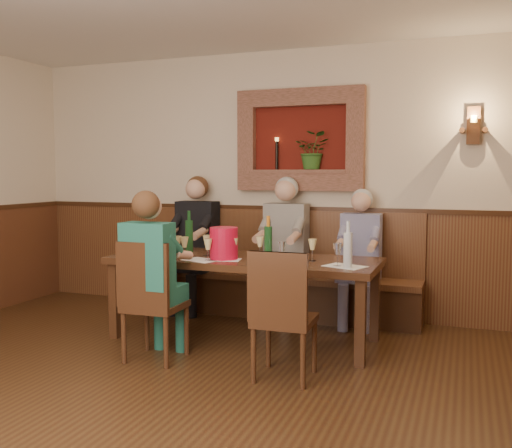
% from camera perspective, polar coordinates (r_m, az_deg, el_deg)
% --- Properties ---
extents(ground_plane, '(6.00, 6.00, 0.00)m').
position_cam_1_polar(ground_plane, '(3.73, -12.35, -18.80)').
color(ground_plane, '#351C0E').
rests_on(ground_plane, ground).
extents(room_shell, '(6.04, 6.04, 2.82)m').
position_cam_1_polar(room_shell, '(3.43, -12.96, 11.39)').
color(room_shell, beige).
rests_on(room_shell, ground).
extents(wainscoting, '(6.02, 6.02, 1.15)m').
position_cam_1_polar(wainscoting, '(3.54, -12.53, -10.07)').
color(wainscoting, '#4E2716').
rests_on(wainscoting, ground).
extents(wall_niche, '(1.36, 0.30, 1.06)m').
position_cam_1_polar(wall_niche, '(6.03, 4.76, 7.97)').
color(wall_niche, '#57130C').
rests_on(wall_niche, ground).
extents(wall_sconce, '(0.25, 0.20, 0.35)m').
position_cam_1_polar(wall_sconce, '(5.80, 20.92, 9.11)').
color(wall_sconce, '#4E2716').
rests_on(wall_sconce, ground).
extents(dining_table, '(2.40, 0.90, 0.75)m').
position_cam_1_polar(dining_table, '(5.13, -1.24, -4.19)').
color(dining_table, '#3A1C11').
rests_on(dining_table, ground).
extents(bench, '(3.00, 0.45, 1.11)m').
position_cam_1_polar(bench, '(6.07, 2.06, -6.07)').
color(bench, '#381E0F').
rests_on(bench, ground).
extents(chair_near_left, '(0.45, 0.45, 0.98)m').
position_cam_1_polar(chair_near_left, '(4.73, -10.11, -9.92)').
color(chair_near_left, '#3A1C11').
rests_on(chair_near_left, ground).
extents(chair_near_right, '(0.44, 0.44, 0.96)m').
position_cam_1_polar(chair_near_right, '(4.26, 2.82, -11.63)').
color(chair_near_right, '#3A1C11').
rests_on(chair_near_right, ground).
extents(person_bench_left, '(0.44, 0.54, 1.47)m').
position_cam_1_polar(person_bench_left, '(6.27, -6.22, -3.10)').
color(person_bench_left, black).
rests_on(person_bench_left, ground).
extents(person_bench_mid, '(0.44, 0.54, 1.47)m').
position_cam_1_polar(person_bench_mid, '(5.88, 2.76, -3.64)').
color(person_bench_mid, '#635E5A').
rests_on(person_bench_mid, ground).
extents(person_bench_right, '(0.39, 0.48, 1.35)m').
position_cam_1_polar(person_bench_right, '(5.71, 10.27, -4.53)').
color(person_bench_right, navy).
rests_on(person_bench_right, ground).
extents(person_chair_front, '(0.40, 0.49, 1.37)m').
position_cam_1_polar(person_chair_front, '(4.66, -10.18, -6.60)').
color(person_chair_front, '#1B5761').
rests_on(person_chair_front, ground).
extents(spittoon_bucket, '(0.32, 0.32, 0.28)m').
position_cam_1_polar(spittoon_bucket, '(5.00, -3.23, -1.94)').
color(spittoon_bucket, red).
rests_on(spittoon_bucket, dining_table).
extents(wine_bottle_green_a, '(0.09, 0.09, 0.39)m').
position_cam_1_polar(wine_bottle_green_a, '(4.93, 1.23, -1.83)').
color(wine_bottle_green_a, '#19471E').
rests_on(wine_bottle_green_a, dining_table).
extents(wine_bottle_green_b, '(0.10, 0.10, 0.40)m').
position_cam_1_polar(wine_bottle_green_b, '(5.47, -6.70, -1.12)').
color(wine_bottle_green_b, '#19471E').
rests_on(wine_bottle_green_b, dining_table).
extents(water_bottle, '(0.09, 0.09, 0.38)m').
position_cam_1_polar(water_bottle, '(4.57, 9.17, -2.52)').
color(water_bottle, silver).
rests_on(water_bottle, dining_table).
extents(tasting_sheet_a, '(0.26, 0.20, 0.00)m').
position_cam_1_polar(tasting_sheet_a, '(5.35, -8.59, -3.03)').
color(tasting_sheet_a, white).
rests_on(tasting_sheet_a, dining_table).
extents(tasting_sheet_b, '(0.29, 0.23, 0.00)m').
position_cam_1_polar(tasting_sheet_b, '(4.99, -3.05, -3.57)').
color(tasting_sheet_b, white).
rests_on(tasting_sheet_b, dining_table).
extents(tasting_sheet_c, '(0.38, 0.33, 0.00)m').
position_cam_1_polar(tasting_sheet_c, '(4.69, 8.89, -4.19)').
color(tasting_sheet_c, white).
rests_on(tasting_sheet_c, dining_table).
extents(tasting_sheet_d, '(0.35, 0.29, 0.00)m').
position_cam_1_polar(tasting_sheet_d, '(4.98, -5.53, -3.60)').
color(tasting_sheet_d, white).
rests_on(tasting_sheet_d, dining_table).
extents(wine_glass_0, '(0.08, 0.08, 0.19)m').
position_cam_1_polar(wine_glass_0, '(5.40, -10.84, -1.98)').
color(wine_glass_0, '#F3E091').
rests_on(wine_glass_0, dining_table).
extents(wine_glass_1, '(0.08, 0.08, 0.19)m').
position_cam_1_polar(wine_glass_1, '(5.56, -8.39, -1.74)').
color(wine_glass_1, white).
rests_on(wine_glass_1, dining_table).
extents(wine_glass_2, '(0.08, 0.08, 0.19)m').
position_cam_1_polar(wine_glass_2, '(5.17, -7.85, -2.25)').
color(wine_glass_2, '#F3E091').
rests_on(wine_glass_2, dining_table).
extents(wine_glass_3, '(0.08, 0.08, 0.19)m').
position_cam_1_polar(wine_glass_3, '(5.34, -3.48, -1.98)').
color(wine_glass_3, white).
rests_on(wine_glass_3, dining_table).
extents(wine_glass_4, '(0.08, 0.08, 0.19)m').
position_cam_1_polar(wine_glass_4, '(4.97, -2.23, -2.51)').
color(wine_glass_4, '#F3E091').
rests_on(wine_glass_4, dining_table).
extents(wine_glass_5, '(0.08, 0.08, 0.19)m').
position_cam_1_polar(wine_glass_5, '(5.10, 0.40, -2.31)').
color(wine_glass_5, '#F3E091').
rests_on(wine_glass_5, dining_table).
extents(wine_glass_6, '(0.08, 0.08, 0.19)m').
position_cam_1_polar(wine_glass_6, '(4.73, 2.61, -2.89)').
color(wine_glass_6, white).
rests_on(wine_glass_6, dining_table).
extents(wine_glass_7, '(0.08, 0.08, 0.19)m').
position_cam_1_polar(wine_glass_7, '(4.93, 5.66, -2.59)').
color(wine_glass_7, '#F3E091').
rests_on(wine_glass_7, dining_table).
extents(wine_glass_8, '(0.08, 0.08, 0.19)m').
position_cam_1_polar(wine_glass_8, '(4.67, 8.16, -3.06)').
color(wine_glass_8, white).
rests_on(wine_glass_8, dining_table).
extents(wine_glass_9, '(0.08, 0.08, 0.19)m').
position_cam_1_polar(wine_glass_9, '(4.93, -4.83, -2.58)').
color(wine_glass_9, '#F3E091').
rests_on(wine_glass_9, dining_table).
extents(wine_glass_10, '(0.08, 0.08, 0.19)m').
position_cam_1_polar(wine_glass_10, '(5.23, -4.93, -2.14)').
color(wine_glass_10, '#F3E091').
rests_on(wine_glass_10, dining_table).
extents(wine_glass_11, '(0.08, 0.08, 0.19)m').
position_cam_1_polar(wine_glass_11, '(5.10, -7.16, -2.35)').
color(wine_glass_11, '#F3E091').
rests_on(wine_glass_11, dining_table).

